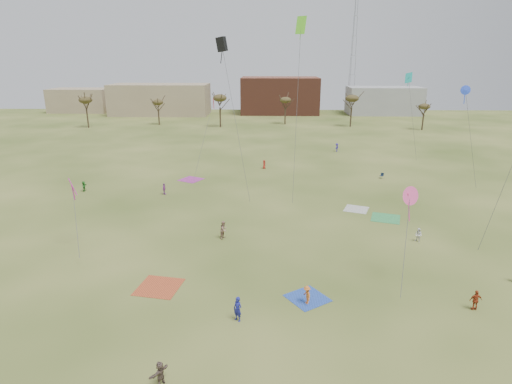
{
  "coord_description": "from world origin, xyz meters",
  "views": [
    {
      "loc": [
        1.16,
        -28.34,
        18.33
      ],
      "look_at": [
        0.0,
        12.0,
        5.5
      ],
      "focal_mm": 29.72,
      "sensor_mm": 36.0,
      "label": 1
    }
  ],
  "objects_px": {
    "camp_chair_right": "(381,177)",
    "radio_tower": "(353,55)",
    "spectator_fore_a": "(476,300)",
    "flyer_near_right": "(238,309)"
  },
  "relations": [
    {
      "from": "spectator_fore_a",
      "to": "camp_chair_right",
      "type": "distance_m",
      "value": 36.99
    },
    {
      "from": "flyer_near_right",
      "to": "spectator_fore_a",
      "type": "xyz_separation_m",
      "value": [
        17.92,
        1.9,
        -0.13
      ]
    },
    {
      "from": "spectator_fore_a",
      "to": "camp_chair_right",
      "type": "xyz_separation_m",
      "value": [
        2.27,
        36.92,
        -0.56
      ]
    },
    {
      "from": "flyer_near_right",
      "to": "spectator_fore_a",
      "type": "distance_m",
      "value": 18.02
    },
    {
      "from": "camp_chair_right",
      "to": "radio_tower",
      "type": "relative_size",
      "value": 0.02
    },
    {
      "from": "flyer_near_right",
      "to": "radio_tower",
      "type": "xyz_separation_m",
      "value": [
        30.93,
        126.75,
        18.26
      ]
    },
    {
      "from": "flyer_near_right",
      "to": "camp_chair_right",
      "type": "relative_size",
      "value": 2.19
    },
    {
      "from": "spectator_fore_a",
      "to": "flyer_near_right",
      "type": "bearing_deg",
      "value": 1.69
    },
    {
      "from": "camp_chair_right",
      "to": "radio_tower",
      "type": "distance_m",
      "value": 90.59
    },
    {
      "from": "spectator_fore_a",
      "to": "camp_chair_right",
      "type": "bearing_deg",
      "value": -97.88
    }
  ]
}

